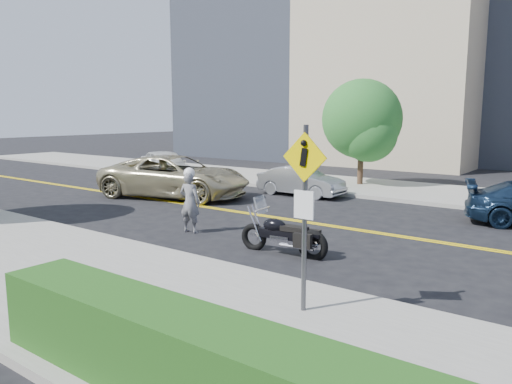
{
  "coord_description": "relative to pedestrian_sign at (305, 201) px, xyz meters",
  "views": [
    {
      "loc": [
        8.22,
        -12.95,
        3.32
      ],
      "look_at": [
        0.18,
        -2.22,
        1.2
      ],
      "focal_mm": 35.0,
      "sensor_mm": 36.0,
      "label": 1
    }
  ],
  "objects": [
    {
      "name": "ground_plane",
      "position": [
        -4.2,
        6.31,
        -1.96
      ],
      "size": [
        120.0,
        120.0,
        0.0
      ],
      "primitive_type": "plane",
      "color": "black",
      "rests_on": "ground"
    },
    {
      "name": "sidewalk_near",
      "position": [
        -4.2,
        -1.19,
        -1.89
      ],
      "size": [
        60.0,
        5.0,
        0.15
      ],
      "primitive_type": "cube",
      "color": "#9E9B91",
      "rests_on": "ground_plane"
    },
    {
      "name": "sidewalk_far",
      "position": [
        -4.2,
        13.81,
        -1.89
      ],
      "size": [
        60.0,
        5.0,
        0.15
      ],
      "primitive_type": "cube",
      "color": "#9E9B91",
      "rests_on": "ground_plane"
    },
    {
      "name": "pedestrian_sign",
      "position": [
        0.0,
        0.0,
        0.0
      ],
      "size": [
        0.78,
        0.08,
        3.0
      ],
      "color": "#4C4C51",
      "rests_on": "sidewalk_near"
    },
    {
      "name": "motorcyclist",
      "position": [
        -5.68,
        3.22,
        -1.05
      ],
      "size": [
        0.7,
        0.52,
        1.84
      ],
      "rotation": [
        0.0,
        0.0,
        3.33
      ],
      "color": "silver",
      "rests_on": "ground"
    },
    {
      "name": "motorcycle",
      "position": [
        -2.37,
        2.97,
        -1.29
      ],
      "size": [
        2.27,
        0.89,
        1.35
      ],
      "primitive_type": null,
      "rotation": [
        0.0,
        0.0,
        0.1
      ],
      "color": "black",
      "rests_on": "ground"
    },
    {
      "name": "suv",
      "position": [
        -10.38,
        7.19,
        -1.13
      ],
      "size": [
        6.53,
        4.32,
        1.67
      ],
      "primitive_type": "imported",
      "rotation": [
        0.0,
        0.0,
        1.85
      ],
      "color": "tan",
      "rests_on": "ground"
    },
    {
      "name": "parked_car_white",
      "position": [
        -14.52,
        10.51,
        -1.2
      ],
      "size": [
        4.78,
        3.48,
        1.51
      ],
      "primitive_type": "imported",
      "rotation": [
        0.0,
        0.0,
        1.14
      ],
      "color": "white",
      "rests_on": "ground"
    },
    {
      "name": "parked_car_silver",
      "position": [
        -6.55,
        10.51,
        -1.36
      ],
      "size": [
        3.63,
        1.29,
        1.19
      ],
      "primitive_type": "imported",
      "rotation": [
        0.0,
        0.0,
        1.58
      ],
      "color": "#999DA0",
      "rests_on": "ground"
    },
    {
      "name": "tree_far_a",
      "position": [
        -5.64,
        14.11,
        1.1
      ],
      "size": [
        3.54,
        3.54,
        4.84
      ],
      "rotation": [
        0.0,
        0.0,
        -0.08
      ],
      "color": "#382619",
      "rests_on": "ground"
    }
  ]
}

